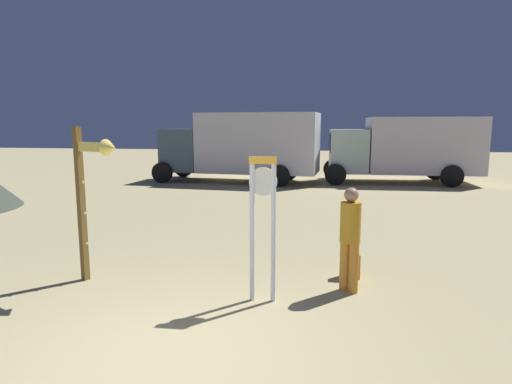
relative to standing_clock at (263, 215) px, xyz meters
The scene contains 7 objects.
ground_plane 2.32m from the standing_clock, 115.45° to the right, with size 80.00×80.00×0.00m, color tan.
standing_clock is the anchor object (origin of this frame).
arrow_sign 2.77m from the standing_clock, behind, with size 0.94×0.55×2.49m.
person_near_clock 1.41m from the standing_clock, 23.67° to the left, with size 0.31×0.31×1.60m.
backpack 2.05m from the standing_clock, 42.02° to the left, with size 0.32×0.20×0.41m.
box_truck_near 14.64m from the standing_clock, 72.79° to the left, with size 6.64×2.86×2.86m.
box_truck_far 13.43m from the standing_clock, 101.81° to the left, with size 7.31×3.11×3.04m.
Camera 1 is at (1.70, -4.19, 2.51)m, focal length 30.55 mm.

